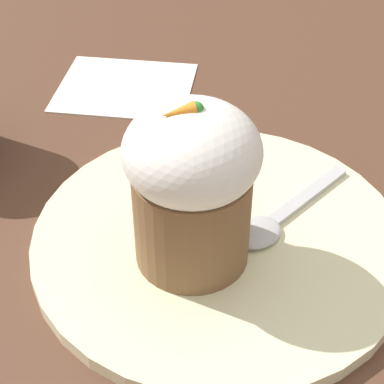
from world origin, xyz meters
TOP-DOWN VIEW (x-y plane):
  - ground_plane at (0.00, 0.00)m, footprint 4.00×4.00m
  - dessert_plate at (0.00, 0.00)m, footprint 0.26×0.26m
  - carrot_cake at (0.02, 0.01)m, footprint 0.09×0.09m
  - spoon at (-0.04, 0.00)m, footprint 0.12×0.07m
  - paper_napkin at (0.01, -0.24)m, footprint 0.17×0.16m

SIDE VIEW (x-z plane):
  - ground_plane at x=0.00m, z-range 0.00..0.00m
  - paper_napkin at x=0.01m, z-range 0.00..0.00m
  - dessert_plate at x=0.00m, z-range 0.00..0.01m
  - spoon at x=-0.04m, z-range 0.01..0.02m
  - carrot_cake at x=0.02m, z-range 0.01..0.13m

